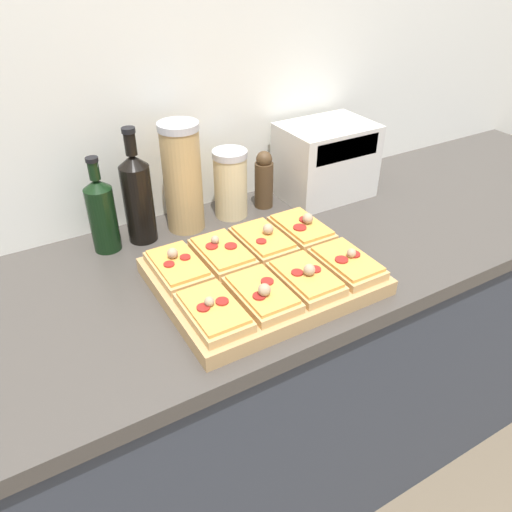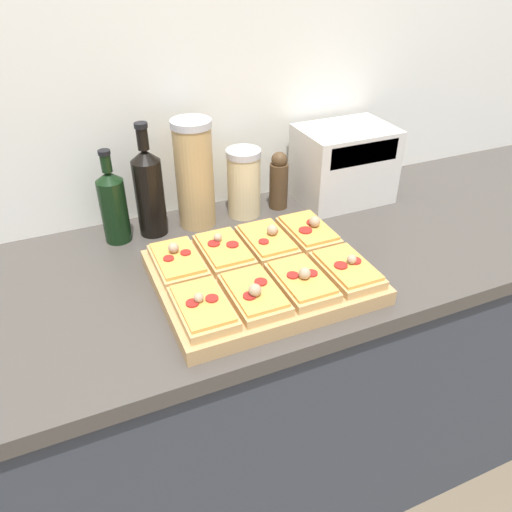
{
  "view_description": "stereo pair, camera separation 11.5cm",
  "coord_description": "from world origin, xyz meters",
  "px_view_note": "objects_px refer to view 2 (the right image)",
  "views": [
    {
      "loc": [
        -0.54,
        -0.58,
        1.6
      ],
      "look_at": [
        -0.06,
        0.25,
        0.97
      ],
      "focal_mm": 35.0,
      "sensor_mm": 36.0,
      "label": 1
    },
    {
      "loc": [
        -0.44,
        -0.64,
        1.6
      ],
      "look_at": [
        -0.06,
        0.25,
        0.97
      ],
      "focal_mm": 35.0,
      "sensor_mm": 36.0,
      "label": 2
    }
  ],
  "objects_px": {
    "pepper_mill": "(279,181)",
    "toaster_oven": "(344,164)",
    "wine_bottle": "(149,191)",
    "grain_jar_tall": "(195,174)",
    "olive_oil_bottle": "(113,205)",
    "cutting_board": "(261,276)",
    "grain_jar_short": "(244,183)"
  },
  "relations": [
    {
      "from": "olive_oil_bottle",
      "to": "pepper_mill",
      "type": "relative_size",
      "value": 1.46
    },
    {
      "from": "olive_oil_bottle",
      "to": "pepper_mill",
      "type": "height_order",
      "value": "olive_oil_bottle"
    },
    {
      "from": "wine_bottle",
      "to": "grain_jar_tall",
      "type": "distance_m",
      "value": 0.13
    },
    {
      "from": "olive_oil_bottle",
      "to": "wine_bottle",
      "type": "relative_size",
      "value": 0.82
    },
    {
      "from": "wine_bottle",
      "to": "grain_jar_tall",
      "type": "xyz_separation_m",
      "value": [
        0.12,
        0.0,
        0.02
      ]
    },
    {
      "from": "grain_jar_tall",
      "to": "grain_jar_short",
      "type": "height_order",
      "value": "grain_jar_tall"
    },
    {
      "from": "olive_oil_bottle",
      "to": "cutting_board",
      "type": "bearing_deg",
      "value": -50.97
    },
    {
      "from": "cutting_board",
      "to": "grain_jar_short",
      "type": "height_order",
      "value": "grain_jar_short"
    },
    {
      "from": "pepper_mill",
      "to": "toaster_oven",
      "type": "relative_size",
      "value": 0.58
    },
    {
      "from": "pepper_mill",
      "to": "toaster_oven",
      "type": "height_order",
      "value": "toaster_oven"
    },
    {
      "from": "pepper_mill",
      "to": "cutting_board",
      "type": "bearing_deg",
      "value": -121.5
    },
    {
      "from": "cutting_board",
      "to": "grain_jar_short",
      "type": "xyz_separation_m",
      "value": [
        0.09,
        0.33,
        0.08
      ]
    },
    {
      "from": "grain_jar_short",
      "to": "pepper_mill",
      "type": "height_order",
      "value": "grain_jar_short"
    },
    {
      "from": "olive_oil_bottle",
      "to": "toaster_oven",
      "type": "xyz_separation_m",
      "value": [
        0.67,
        -0.02,
        0.01
      ]
    },
    {
      "from": "cutting_board",
      "to": "wine_bottle",
      "type": "distance_m",
      "value": 0.39
    },
    {
      "from": "cutting_board",
      "to": "pepper_mill",
      "type": "distance_m",
      "value": 0.39
    },
    {
      "from": "wine_bottle",
      "to": "olive_oil_bottle",
      "type": "bearing_deg",
      "value": 180.0
    },
    {
      "from": "cutting_board",
      "to": "toaster_oven",
      "type": "distance_m",
      "value": 0.51
    },
    {
      "from": "pepper_mill",
      "to": "toaster_oven",
      "type": "xyz_separation_m",
      "value": [
        0.2,
        -0.02,
        0.03
      ]
    },
    {
      "from": "grain_jar_tall",
      "to": "pepper_mill",
      "type": "height_order",
      "value": "grain_jar_tall"
    },
    {
      "from": "cutting_board",
      "to": "olive_oil_bottle",
      "type": "xyz_separation_m",
      "value": [
        -0.27,
        0.33,
        0.08
      ]
    },
    {
      "from": "wine_bottle",
      "to": "grain_jar_tall",
      "type": "height_order",
      "value": "wine_bottle"
    },
    {
      "from": "grain_jar_short",
      "to": "toaster_oven",
      "type": "xyz_separation_m",
      "value": [
        0.31,
        -0.02,
        0.01
      ]
    },
    {
      "from": "cutting_board",
      "to": "wine_bottle",
      "type": "relative_size",
      "value": 1.56
    },
    {
      "from": "grain_jar_tall",
      "to": "cutting_board",
      "type": "bearing_deg",
      "value": -81.79
    },
    {
      "from": "olive_oil_bottle",
      "to": "grain_jar_tall",
      "type": "xyz_separation_m",
      "value": [
        0.22,
        0.0,
        0.05
      ]
    },
    {
      "from": "grain_jar_tall",
      "to": "toaster_oven",
      "type": "distance_m",
      "value": 0.45
    },
    {
      "from": "cutting_board",
      "to": "olive_oil_bottle",
      "type": "relative_size",
      "value": 1.9
    },
    {
      "from": "cutting_board",
      "to": "grain_jar_short",
      "type": "relative_size",
      "value": 2.44
    },
    {
      "from": "wine_bottle",
      "to": "cutting_board",
      "type": "bearing_deg",
      "value": -62.45
    },
    {
      "from": "toaster_oven",
      "to": "grain_jar_short",
      "type": "bearing_deg",
      "value": 175.75
    },
    {
      "from": "cutting_board",
      "to": "pepper_mill",
      "type": "relative_size",
      "value": 2.77
    }
  ]
}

